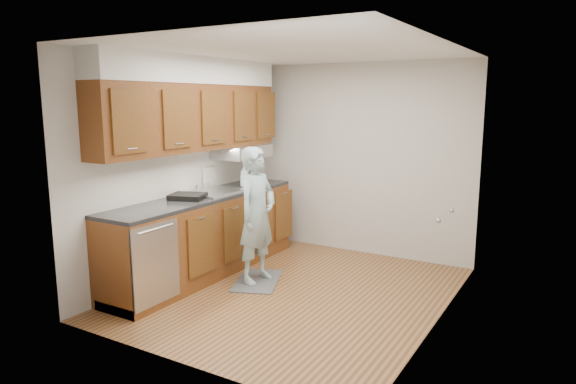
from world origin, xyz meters
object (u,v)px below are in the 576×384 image
object	(u,v)px
person	(257,206)
soap_bottle_b	(255,177)
soap_bottle_a	(245,175)
soap_bottle_c	(256,178)
dish_rack	(188,196)

from	to	relation	value
person	soap_bottle_b	distance (m)	1.04
soap_bottle_a	soap_bottle_c	distance (m)	0.23
person	soap_bottle_b	world-z (taller)	person
person	soap_bottle_b	bearing A→B (deg)	39.21
soap_bottle_a	person	bearing A→B (deg)	-46.01
soap_bottle_a	dish_rack	xyz separation A→B (m)	(-0.08, -0.98, -0.12)
soap_bottle_c	dish_rack	distance (m)	1.21
person	dish_rack	size ratio (longest dim) A/B	4.67
person	soap_bottle_a	distance (m)	0.90
soap_bottle_a	dish_rack	bearing A→B (deg)	-94.84
soap_bottle_b	soap_bottle_c	distance (m)	0.03
soap_bottle_c	person	bearing A→B (deg)	-55.87
soap_bottle_b	dish_rack	world-z (taller)	soap_bottle_b
soap_bottle_c	soap_bottle_a	bearing A→B (deg)	-98.16
soap_bottle_a	soap_bottle_b	world-z (taller)	soap_bottle_a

